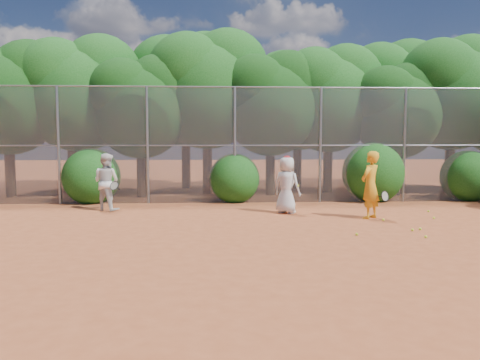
{
  "coord_description": "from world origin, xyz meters",
  "views": [
    {
      "loc": [
        -1.66,
        -10.22,
        2.21
      ],
      "look_at": [
        -1.0,
        2.5,
        1.1
      ],
      "focal_mm": 35.0,
      "sensor_mm": 36.0,
      "label": 1
    }
  ],
  "objects": [
    {
      "name": "tree_5",
      "position": [
        3.06,
        9.04,
        4.05
      ],
      "size": [
        4.51,
        3.92,
        6.17
      ],
      "color": "black",
      "rests_on": "ground"
    },
    {
      "name": "tree_2",
      "position": [
        -4.45,
        7.83,
        3.58
      ],
      "size": [
        3.99,
        3.47,
        5.47
      ],
      "color": "black",
      "rests_on": "ground"
    },
    {
      "name": "ball_0",
      "position": [
        3.31,
        0.77,
        0.03
      ],
      "size": [
        0.07,
        0.07,
        0.07
      ],
      "primitive_type": "sphere",
      "color": "#CCE629",
      "rests_on": "ground"
    },
    {
      "name": "tree_3",
      "position": [
        -1.94,
        8.84,
        4.4
      ],
      "size": [
        4.89,
        4.26,
        6.7
      ],
      "color": "black",
      "rests_on": "ground"
    },
    {
      "name": "bush_3",
      "position": [
        7.5,
        6.3,
        0.95
      ],
      "size": [
        1.9,
        1.9,
        1.9
      ],
      "primitive_type": "sphere",
      "color": "#124812",
      "rests_on": "ground"
    },
    {
      "name": "tree_12",
      "position": [
        6.56,
        11.24,
        4.51
      ],
      "size": [
        5.02,
        4.37,
        6.88
      ],
      "color": "black",
      "rests_on": "ground"
    },
    {
      "name": "tree_11",
      "position": [
        2.06,
        10.64,
        4.16
      ],
      "size": [
        4.64,
        4.03,
        6.35
      ],
      "color": "black",
      "rests_on": "ground"
    },
    {
      "name": "tree_6",
      "position": [
        5.55,
        8.03,
        3.47
      ],
      "size": [
        3.86,
        3.36,
        5.29
      ],
      "color": "black",
      "rests_on": "ground"
    },
    {
      "name": "ball_2",
      "position": [
        3.07,
        0.65,
        0.03
      ],
      "size": [
        0.07,
        0.07,
        0.07
      ],
      "primitive_type": "sphere",
      "color": "#CCE629",
      "rests_on": "ground"
    },
    {
      "name": "tree_0",
      "position": [
        -9.44,
        8.04,
        3.93
      ],
      "size": [
        4.38,
        3.81,
        6.0
      ],
      "color": "black",
      "rests_on": "ground"
    },
    {
      "name": "tree_10",
      "position": [
        -2.93,
        11.05,
        4.63
      ],
      "size": [
        5.15,
        4.48,
        7.06
      ],
      "color": "black",
      "rests_on": "ground"
    },
    {
      "name": "ground",
      "position": [
        0.0,
        0.0,
        0.0
      ],
      "size": [
        80.0,
        80.0,
        0.0
      ],
      "primitive_type": "plane",
      "color": "#9C4623",
      "rests_on": "ground"
    },
    {
      "name": "bush_1",
      "position": [
        -1.0,
        6.3,
        0.9
      ],
      "size": [
        1.8,
        1.8,
        1.8
      ],
      "primitive_type": "sphere",
      "color": "#124812",
      "rests_on": "ground"
    },
    {
      "name": "tree_4",
      "position": [
        0.55,
        8.24,
        3.76
      ],
      "size": [
        4.19,
        3.64,
        5.73
      ],
      "color": "black",
      "rests_on": "ground"
    },
    {
      "name": "ball_1",
      "position": [
        2.88,
        2.11,
        0.03
      ],
      "size": [
        0.07,
        0.07,
        0.07
      ],
      "primitive_type": "sphere",
      "color": "#CCE629",
      "rests_on": "ground"
    },
    {
      "name": "player_white",
      "position": [
        -5.06,
        4.44,
        0.89
      ],
      "size": [
        1.07,
        0.98,
        1.78
      ],
      "rotation": [
        0.0,
        0.0,
        2.69
      ],
      "color": "silver",
      "rests_on": "ground"
    },
    {
      "name": "player_teen",
      "position": [
        0.45,
        3.56,
        0.86
      ],
      "size": [
        0.99,
        0.93,
        1.73
      ],
      "rotation": [
        0.0,
        0.0,
        2.5
      ],
      "color": "silver",
      "rests_on": "ground"
    },
    {
      "name": "tree_1",
      "position": [
        -6.94,
        8.54,
        4.16
      ],
      "size": [
        4.64,
        4.03,
        6.35
      ],
      "color": "black",
      "rests_on": "ground"
    },
    {
      "name": "ball_6",
      "position": [
        4.39,
        2.32,
        0.03
      ],
      "size": [
        0.07,
        0.07,
        0.07
      ],
      "primitive_type": "sphere",
      "color": "#CCE629",
      "rests_on": "ground"
    },
    {
      "name": "tree_9",
      "position": [
        -7.94,
        10.84,
        4.34
      ],
      "size": [
        4.83,
        4.2,
        6.62
      ],
      "color": "black",
      "rests_on": "ground"
    },
    {
      "name": "bush_2",
      "position": [
        4.0,
        6.3,
        1.1
      ],
      "size": [
        2.2,
        2.2,
        2.2
      ],
      "primitive_type": "sphere",
      "color": "#124812",
      "rests_on": "ground"
    },
    {
      "name": "tree_7",
      "position": [
        8.06,
        8.64,
        4.28
      ],
      "size": [
        4.77,
        4.14,
        6.53
      ],
      "color": "black",
      "rests_on": "ground"
    },
    {
      "name": "ball_5",
      "position": [
        4.79,
        3.52,
        0.03
      ],
      "size": [
        0.07,
        0.07,
        0.07
      ],
      "primitive_type": "sphere",
      "color": "#CCE629",
      "rests_on": "ground"
    },
    {
      "name": "fence_back",
      "position": [
        -0.12,
        6.0,
        2.05
      ],
      "size": [
        20.05,
        0.09,
        4.03
      ],
      "color": "gray",
      "rests_on": "ground"
    },
    {
      "name": "ball_4",
      "position": [
        1.57,
        0.22,
        0.03
      ],
      "size": [
        0.07,
        0.07,
        0.07
      ],
      "primitive_type": "sphere",
      "color": "#CCE629",
      "rests_on": "ground"
    },
    {
      "name": "bush_0",
      "position": [
        -6.0,
        6.3,
        1.0
      ],
      "size": [
        2.0,
        2.0,
        2.0
      ],
      "primitive_type": "sphere",
      "color": "#124812",
      "rests_on": "ground"
    },
    {
      "name": "ball_3",
      "position": [
        3.03,
        -0.13,
        0.03
      ],
      "size": [
        0.07,
        0.07,
        0.07
      ],
      "primitive_type": "sphere",
      "color": "#CCE629",
      "rests_on": "ground"
    },
    {
      "name": "player_yellow",
      "position": [
        2.64,
        2.53,
        0.94
      ],
      "size": [
        0.9,
        0.8,
        1.89
      ],
      "rotation": [
        0.0,
        0.0,
        3.89
      ],
      "color": "orange",
      "rests_on": "ground"
    }
  ]
}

